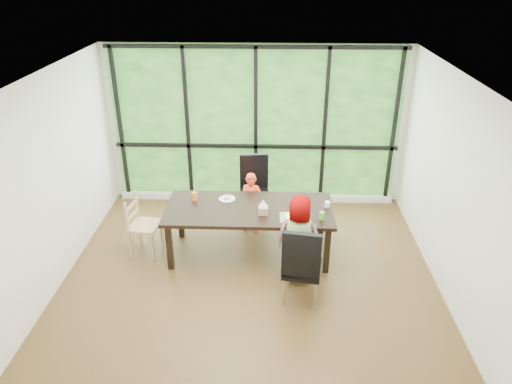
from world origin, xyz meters
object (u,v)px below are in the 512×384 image
(dining_table, at_px, (249,231))
(child_toddler, at_px, (251,203))
(plate_near, at_px, (294,216))
(green_cup, at_px, (322,216))
(chair_window_leather, at_px, (255,190))
(plate_far, at_px, (227,199))
(child_older, at_px, (300,239))
(chair_interior_leather, at_px, (302,263))
(white_mug, at_px, (327,204))
(chair_end_beech, at_px, (145,226))
(tissue_box, at_px, (263,210))
(orange_cup, at_px, (194,196))

(dining_table, distance_m, child_toddler, 0.64)
(plate_near, bearing_deg, green_cup, -8.44)
(chair_window_leather, xyz_separation_m, plate_far, (-0.37, -0.75, 0.22))
(plate_near, bearing_deg, child_older, -77.65)
(chair_interior_leather, bearing_deg, plate_far, -41.38)
(child_toddler, bearing_deg, white_mug, -16.42)
(child_toddler, bearing_deg, chair_end_beech, -145.50)
(chair_window_leather, bearing_deg, child_older, -72.71)
(chair_window_leather, height_order, plate_far, chair_window_leather)
(plate_near, distance_m, tissue_box, 0.42)
(child_toddler, distance_m, orange_cup, 0.96)
(child_older, distance_m, green_cup, 0.46)
(chair_interior_leather, height_order, orange_cup, chair_interior_leather)
(dining_table, height_order, plate_far, plate_far)
(dining_table, xyz_separation_m, child_older, (0.69, -0.59, 0.24))
(chair_interior_leather, relative_size, child_toddler, 1.10)
(child_older, bearing_deg, orange_cup, -15.62)
(dining_table, distance_m, chair_window_leather, 1.01)
(chair_interior_leather, xyz_separation_m, tissue_box, (-0.50, 0.85, 0.26))
(orange_cup, bearing_deg, chair_interior_leather, -39.26)
(plate_near, bearing_deg, tissue_box, 170.37)
(chair_window_leather, relative_size, chair_interior_leather, 1.00)
(chair_end_beech, bearing_deg, chair_interior_leather, -105.83)
(dining_table, xyz_separation_m, tissue_box, (0.20, -0.16, 0.43))
(chair_interior_leather, relative_size, orange_cup, 9.15)
(plate_far, bearing_deg, plate_near, -26.98)
(child_toddler, relative_size, tissue_box, 7.71)
(chair_interior_leather, relative_size, green_cup, 9.76)
(chair_interior_leather, relative_size, plate_far, 4.58)
(green_cup, bearing_deg, chair_window_leather, 126.53)
(chair_window_leather, distance_m, tissue_box, 1.20)
(orange_cup, bearing_deg, white_mug, -4.34)
(plate_far, height_order, orange_cup, orange_cup)
(plate_far, xyz_separation_m, plate_near, (0.95, -0.48, 0.00))
(plate_far, relative_size, tissue_box, 1.85)
(chair_interior_leather, height_order, plate_far, chair_interior_leather)
(dining_table, relative_size, plate_far, 9.92)
(chair_end_beech, relative_size, green_cup, 8.13)
(chair_end_beech, xyz_separation_m, white_mug, (2.60, 0.11, 0.34))
(chair_end_beech, relative_size, child_older, 0.73)
(child_older, xyz_separation_m, white_mug, (0.41, 0.66, 0.17))
(chair_interior_leather, xyz_separation_m, white_mug, (0.39, 1.09, 0.25))
(green_cup, xyz_separation_m, tissue_box, (-0.79, 0.13, -0.00))
(chair_end_beech, bearing_deg, dining_table, -80.49)
(tissue_box, bearing_deg, plate_near, -9.63)
(plate_far, bearing_deg, chair_window_leather, 63.80)
(plate_near, distance_m, green_cup, 0.38)
(plate_near, xyz_separation_m, white_mug, (0.48, 0.30, 0.03))
(chair_window_leather, xyz_separation_m, white_mug, (1.06, -0.93, 0.25))
(green_cup, height_order, white_mug, green_cup)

